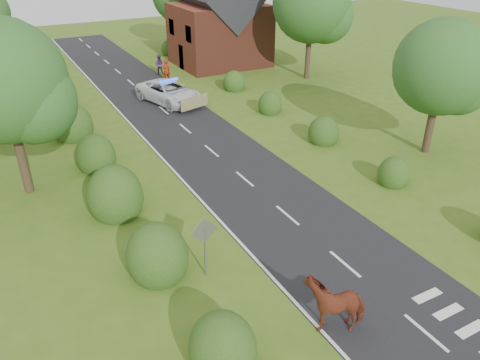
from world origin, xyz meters
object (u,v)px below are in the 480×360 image
cow (335,304)px  pedestrian_purple (159,64)px  police_van (169,92)px  pedestrian_red (166,70)px  road_sign (205,239)px

cow → pedestrian_purple: pedestrian_purple is taller
police_van → pedestrian_red: size_ratio=3.44×
cow → pedestrian_red: size_ratio=1.20×
road_sign → cow: bearing=-57.4°
road_sign → pedestrian_red: bearing=72.5°
police_van → pedestrian_red: pedestrian_red is taller
road_sign → pedestrian_purple: 28.54m
road_sign → cow: road_sign is taller
pedestrian_purple → cow: bearing=106.9°
road_sign → pedestrian_purple: bearing=73.5°
pedestrian_red → police_van: bearing=68.2°
road_sign → police_van: (6.04, 19.42, -0.85)m
road_sign → pedestrian_red: road_sign is taller
pedestrian_purple → road_sign: bearing=100.2°
cow → pedestrian_red: 29.58m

